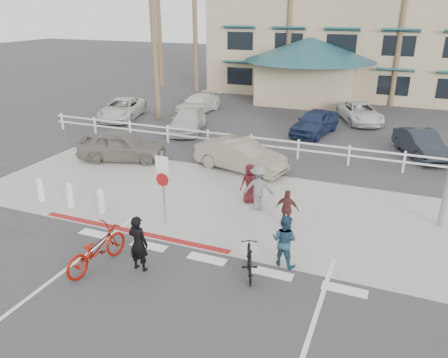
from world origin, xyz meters
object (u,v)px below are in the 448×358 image
at_px(bike_red, 96,249).
at_px(bike_black, 249,260).
at_px(car_red_compact, 122,146).
at_px(car_white_sedan, 241,155).
at_px(sign_post, 163,184).

bearing_deg(bike_red, bike_black, -155.10).
height_order(bike_black, car_red_compact, car_red_compact).
height_order(car_white_sedan, car_red_compact, car_red_compact).
distance_m(bike_red, bike_black, 4.36).
bearing_deg(bike_black, bike_red, -5.79).
xyz_separation_m(bike_red, car_white_sedan, (1.07, 8.98, 0.12)).
bearing_deg(sign_post, car_white_sedan, 84.02).
relative_size(car_white_sedan, car_red_compact, 1.03).
relative_size(bike_black, car_white_sedan, 0.37).
height_order(sign_post, car_red_compact, sign_post).
bearing_deg(car_red_compact, bike_red, -167.67).
height_order(sign_post, bike_black, sign_post).
distance_m(sign_post, bike_red, 3.28).
bearing_deg(bike_red, car_white_sedan, -88.27).
relative_size(bike_black, car_red_compact, 0.38).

